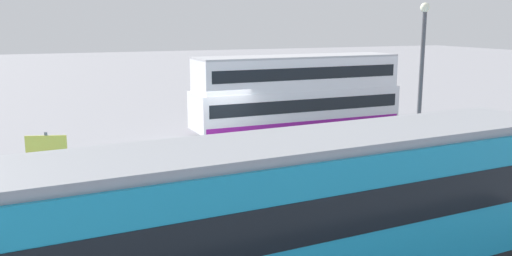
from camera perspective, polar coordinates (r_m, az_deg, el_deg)
name	(u,v)px	position (r m, az deg, el deg)	size (l,w,h in m)	color
ground_plane	(236,148)	(24.96, -2.09, -2.07)	(160.00, 160.00, 0.00)	gray
double_decker_bus	(297,92)	(28.64, 4.32, 3.73)	(11.23, 2.87, 3.94)	white
tram_yellow	(270,215)	(11.59, 1.49, -9.06)	(15.47, 3.78, 3.29)	teal
pedestrian_near_railing	(140,183)	(16.77, -12.06, -5.69)	(0.39, 0.39, 1.62)	#4C3F2D
pedestrian_crossing	(339,157)	(19.38, 8.67, -2.98)	(0.42, 0.42, 1.76)	#4C3F2D
pedestrian_railing	(177,164)	(19.43, -8.28, -3.77)	(9.07, 1.05, 1.08)	gray
info_sign	(47,154)	(18.30, -21.01, -2.52)	(1.22, 0.42, 2.31)	slate
street_lamp	(421,74)	(21.44, 16.89, 5.43)	(0.36, 0.36, 6.36)	#4C4C51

